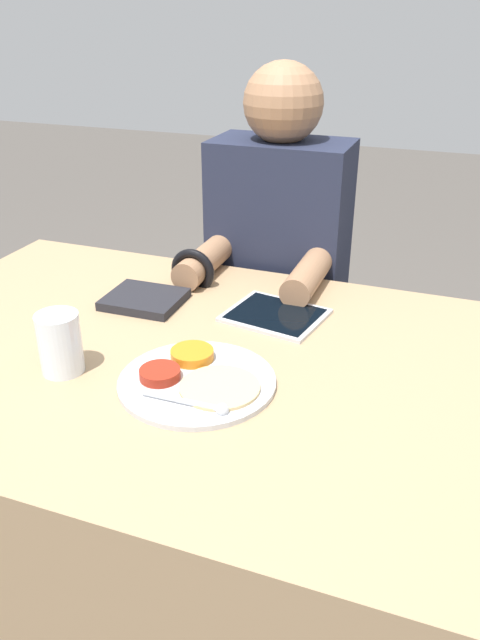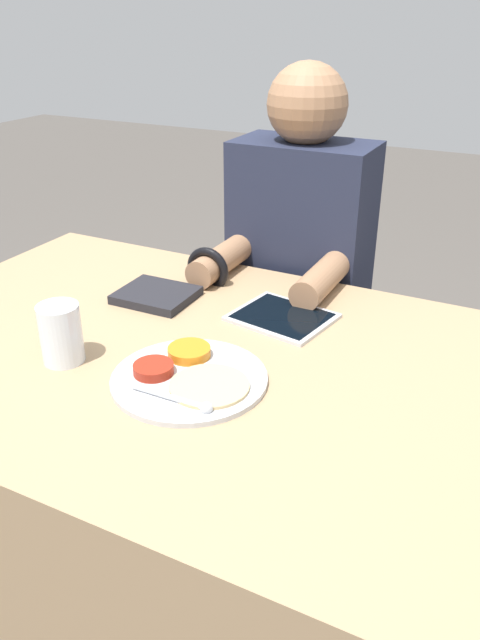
{
  "view_description": "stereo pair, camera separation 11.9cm",
  "coord_description": "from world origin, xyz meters",
  "views": [
    {
      "loc": [
        0.49,
        -0.94,
        1.37
      ],
      "look_at": [
        0.12,
        0.06,
        0.83
      ],
      "focal_mm": 35.0,
      "sensor_mm": 36.0,
      "label": 1
    },
    {
      "loc": [
        0.6,
        -0.89,
        1.37
      ],
      "look_at": [
        0.12,
        0.06,
        0.83
      ],
      "focal_mm": 35.0,
      "sensor_mm": 36.0,
      "label": 2
    }
  ],
  "objects": [
    {
      "name": "ground_plane",
      "position": [
        0.0,
        0.0,
        0.0
      ],
      "size": [
        12.0,
        12.0,
        0.0
      ],
      "primitive_type": "plane",
      "color": "#4C4742"
    },
    {
      "name": "dining_table",
      "position": [
        0.0,
        0.0,
        0.39
      ],
      "size": [
        1.28,
        0.89,
        0.77
      ],
      "color": "#9E7F5B",
      "rests_on": "ground_plane"
    },
    {
      "name": "thali_tray",
      "position": [
        0.09,
        -0.09,
        0.78
      ],
      "size": [
        0.28,
        0.28,
        0.03
      ],
      "color": "#B7BABF",
      "rests_on": "dining_table"
    },
    {
      "name": "red_notebook",
      "position": [
        -0.15,
        0.17,
        0.78
      ],
      "size": [
        0.17,
        0.15,
        0.02
      ],
      "color": "silver",
      "rests_on": "dining_table"
    },
    {
      "name": "tablet_device",
      "position": [
        0.14,
        0.21,
        0.78
      ],
      "size": [
        0.22,
        0.2,
        0.01
      ],
      "color": "#B7B7BC",
      "rests_on": "dining_table"
    },
    {
      "name": "person_diner",
      "position": [
        0.04,
        0.57,
        0.6
      ],
      "size": [
        0.36,
        0.42,
        1.26
      ],
      "color": "black",
      "rests_on": "ground_plane"
    },
    {
      "name": "drinking_glass",
      "position": [
        -0.16,
        -0.14,
        0.83
      ],
      "size": [
        0.08,
        0.08,
        0.11
      ],
      "color": "silver",
      "rests_on": "dining_table"
    }
  ]
}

